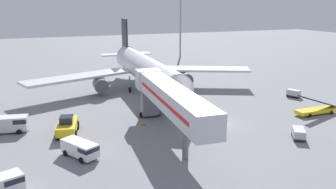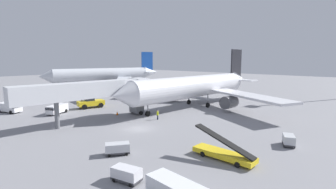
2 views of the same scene
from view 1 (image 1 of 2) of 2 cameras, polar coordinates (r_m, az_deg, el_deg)
ground_plane at (r=49.97m, az=8.65°, el=-4.82°), size 300.00×300.00×0.00m
airplane_at_gate at (r=66.14m, az=-3.96°, el=4.24°), size 45.25×44.41×13.42m
jet_bridge at (r=42.97m, az=-0.15°, el=-0.33°), size 5.00×24.16×7.14m
pushback_tug at (r=47.15m, az=-16.39°, el=-4.97°), size 3.57×6.03×2.53m
belt_loader_truck at (r=58.19m, az=23.43°, el=-2.28°), size 7.14×2.05×3.33m
service_van_mid_left at (r=50.46m, az=-24.98°, el=-4.39°), size 5.41×2.96×2.18m
service_van_outer_right at (r=39.91m, az=-14.33°, el=-8.66°), size 3.91×5.00×1.80m
baggage_cart_outer_left at (r=46.91m, az=20.87°, el=-6.02°), size 2.68×3.03×1.32m
baggage_cart_near_left at (r=67.30m, az=20.13°, el=0.23°), size 2.11×2.61×1.39m
ground_crew_worker_foreground at (r=54.12m, az=3.53°, el=-2.14°), size 0.39×0.39×1.70m
safety_cone_alpha at (r=48.93m, az=-4.17°, el=-4.65°), size 0.50×0.50×0.76m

